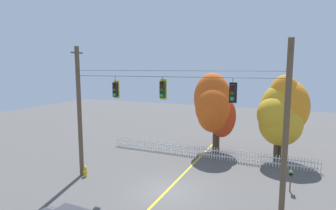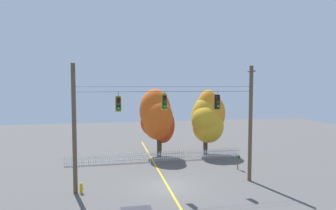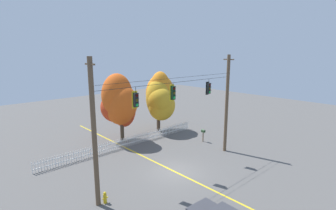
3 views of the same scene
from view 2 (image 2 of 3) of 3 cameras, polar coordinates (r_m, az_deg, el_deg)
ground at (r=22.90m, az=-0.04°, el=-15.85°), size 80.00×80.00×0.00m
lane_centerline_stripe at (r=22.90m, az=-0.04°, el=-15.84°), size 0.16×36.00×0.01m
signal_support_span at (r=21.77m, az=-0.04°, el=-4.06°), size 13.86×1.10×9.30m
traffic_signal_southbound_primary at (r=21.20m, az=-9.81°, el=0.23°), size 0.43×0.38×1.47m
traffic_signal_northbound_primary at (r=21.56m, az=-0.69°, el=0.63°), size 0.43×0.38×1.41m
traffic_signal_westbound_side at (r=22.74m, az=9.83°, el=0.61°), size 0.43×0.38×1.40m
white_picket_fence at (r=29.80m, az=-2.21°, el=-10.16°), size 18.09×0.06×1.02m
autumn_maple_near_fence at (r=30.71m, az=-2.23°, el=-2.31°), size 3.48×3.53×7.37m
autumn_maple_mid at (r=31.55m, az=-1.76°, el=-3.67°), size 3.69×3.17×5.42m
autumn_oak_far_east at (r=32.18m, az=7.61°, el=-3.25°), size 3.64×3.36×6.45m
autumn_maple_far_west at (r=32.88m, az=8.04°, el=-1.82°), size 3.60×3.30×7.27m
fire_hydrant at (r=22.34m, az=-16.80°, el=-15.48°), size 0.38×0.22×0.78m
roadside_mailbox at (r=27.66m, az=13.67°, el=-10.09°), size 0.25×0.44×1.36m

